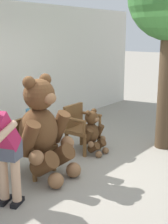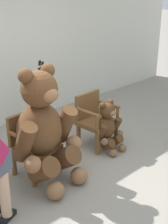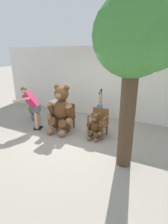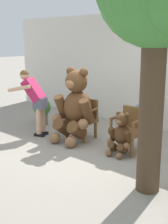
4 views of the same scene
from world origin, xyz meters
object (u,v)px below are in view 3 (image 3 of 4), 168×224
(teddy_bear_small, at_px, (95,126))
(person_visitor, at_px, (32,104))
(brush_bucket, at_px, (100,107))
(potted_plant, at_px, (34,111))
(wooden_chair_left, at_px, (66,116))
(white_stool, at_px, (100,114))
(wooden_chair_right, at_px, (99,121))
(round_side_table, at_px, (57,107))
(patio_tree, at_px, (136,42))
(teddy_bear_large, at_px, (61,109))

(teddy_bear_small, relative_size, person_visitor, 0.56)
(person_visitor, bearing_deg, teddy_bear_small, 7.39)
(teddy_bear_small, relative_size, brush_bucket, 0.97)
(teddy_bear_small, height_order, potted_plant, teddy_bear_small)
(wooden_chair_left, xyz_separation_m, white_stool, (0.88, 0.95, -0.11))
(person_visitor, xyz_separation_m, potted_plant, (-0.55, 0.65, -0.50))
(wooden_chair_left, height_order, wooden_chair_right, same)
(wooden_chair_right, xyz_separation_m, teddy_bear_small, (0.00, -0.29, -0.06))
(wooden_chair_right, bearing_deg, brush_bucket, 110.48)
(teddy_bear_small, distance_m, round_side_table, 2.34)
(person_visitor, height_order, round_side_table, person_visitor)
(wooden_chair_right, bearing_deg, patio_tree, -45.13)
(brush_bucket, xyz_separation_m, patio_tree, (1.56, -2.16, 2.06))
(patio_tree, bearing_deg, teddy_bear_small, 142.43)
(round_side_table, distance_m, potted_plant, 0.88)
(teddy_bear_small, distance_m, person_visitor, 2.27)
(wooden_chair_left, bearing_deg, patio_tree, -26.41)
(wooden_chair_right, distance_m, brush_bucket, 1.03)
(round_side_table, bearing_deg, potted_plant, -135.57)
(wooden_chair_left, distance_m, round_side_table, 1.13)
(teddy_bear_large, xyz_separation_m, teddy_bear_small, (1.22, -0.02, -0.37))
(wooden_chair_right, distance_m, teddy_bear_small, 0.29)
(brush_bucket, height_order, patio_tree, patio_tree)
(teddy_bear_large, xyz_separation_m, patio_tree, (2.42, -0.94, 1.93))
(teddy_bear_small, distance_m, patio_tree, 2.75)
(round_side_table, bearing_deg, wooden_chair_right, -18.25)
(round_side_table, bearing_deg, white_stool, 8.00)
(patio_tree, bearing_deg, wooden_chair_right, 134.87)
(teddy_bear_small, bearing_deg, patio_tree, -37.57)
(wooden_chair_left, xyz_separation_m, person_visitor, (-0.97, -0.57, 0.43))
(teddy_bear_small, bearing_deg, brush_bucket, 106.16)
(person_visitor, height_order, potted_plant, person_visitor)
(wooden_chair_right, height_order, white_stool, wooden_chair_right)
(patio_tree, bearing_deg, white_stool, 125.91)
(wooden_chair_left, height_order, teddy_bear_large, teddy_bear_large)
(teddy_bear_small, bearing_deg, wooden_chair_left, 166.96)
(person_visitor, bearing_deg, brush_bucket, 39.46)
(person_visitor, relative_size, patio_tree, 0.41)
(wooden_chair_right, bearing_deg, white_stool, 110.66)
(teddy_bear_small, distance_m, brush_bucket, 1.31)
(wooden_chair_right, height_order, teddy_bear_small, wooden_chair_right)
(teddy_bear_large, distance_m, brush_bucket, 1.50)
(brush_bucket, bearing_deg, teddy_bear_large, -125.55)
(patio_tree, bearing_deg, teddy_bear_large, 158.73)
(patio_tree, height_order, potted_plant, patio_tree)
(teddy_bear_small, relative_size, round_side_table, 1.15)
(white_stool, distance_m, round_side_table, 1.78)
(white_stool, bearing_deg, round_side_table, -172.00)
(white_stool, xyz_separation_m, potted_plant, (-2.39, -0.86, 0.04))
(round_side_table, xyz_separation_m, patio_tree, (3.32, -1.91, 2.25))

